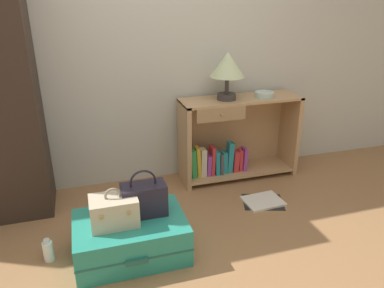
% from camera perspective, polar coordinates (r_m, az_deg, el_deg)
% --- Properties ---
extents(ground_plane, '(9.00, 9.00, 0.00)m').
position_cam_1_polar(ground_plane, '(2.50, 1.56, -19.64)').
color(ground_plane, '#9E7047').
extents(back_wall, '(6.40, 0.10, 2.60)m').
position_cam_1_polar(back_wall, '(3.34, -6.66, 15.78)').
color(back_wall, beige).
rests_on(back_wall, ground_plane).
extents(bookshelf, '(1.11, 0.36, 0.78)m').
position_cam_1_polar(bookshelf, '(3.55, 6.28, 0.66)').
color(bookshelf, tan).
rests_on(bookshelf, ground_plane).
extents(table_lamp, '(0.31, 0.31, 0.42)m').
position_cam_1_polar(table_lamp, '(3.30, 5.44, 11.63)').
color(table_lamp, '#3D3838').
rests_on(table_lamp, bookshelf).
extents(bowl, '(0.17, 0.17, 0.05)m').
position_cam_1_polar(bowl, '(3.49, 10.96, 7.43)').
color(bowl, silver).
rests_on(bowl, bookshelf).
extents(suitcase_large, '(0.74, 0.53, 0.27)m').
position_cam_1_polar(suitcase_large, '(2.63, -9.31, -13.82)').
color(suitcase_large, teal).
rests_on(suitcase_large, ground_plane).
extents(train_case, '(0.30, 0.22, 0.26)m').
position_cam_1_polar(train_case, '(2.48, -11.79, -9.91)').
color(train_case, beige).
rests_on(train_case, suitcase_large).
extents(handbag, '(0.30, 0.16, 0.33)m').
position_cam_1_polar(handbag, '(2.54, -7.32, -8.29)').
color(handbag, '#231E2D').
rests_on(handbag, suitcase_large).
extents(bottle, '(0.07, 0.07, 0.16)m').
position_cam_1_polar(bottle, '(2.75, -21.06, -14.91)').
color(bottle, white).
rests_on(bottle, ground_plane).
extents(open_book_on_floor, '(0.40, 0.36, 0.02)m').
position_cam_1_polar(open_book_on_floor, '(3.28, 10.75, -8.57)').
color(open_book_on_floor, white).
rests_on(open_book_on_floor, ground_plane).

